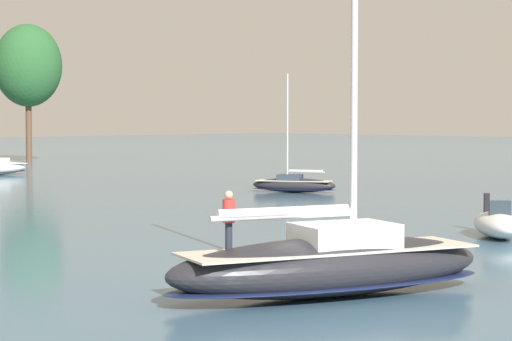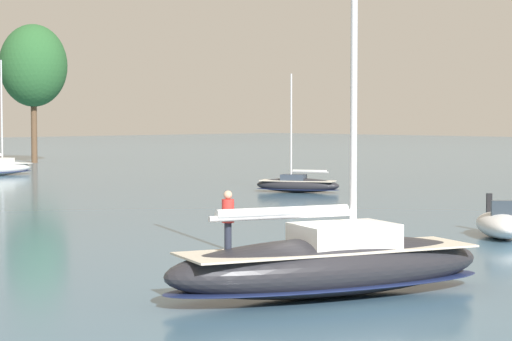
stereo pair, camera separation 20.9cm
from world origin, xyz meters
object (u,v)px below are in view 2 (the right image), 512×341
object	(u,v)px
tree_shore_center	(33,66)
sailboat_moored_near_marina	(297,184)
sailboat_main	(329,263)
motor_tender	(499,225)

from	to	relation	value
tree_shore_center	sailboat_moored_near_marina	size ratio (longest dim) A/B	1.90
tree_shore_center	sailboat_main	world-z (taller)	tree_shore_center
sailboat_main	motor_tender	bearing A→B (deg)	14.88
tree_shore_center	sailboat_main	bearing A→B (deg)	-116.23
tree_shore_center	motor_tender	distance (m)	77.47
sailboat_main	motor_tender	distance (m)	16.15
sailboat_moored_near_marina	motor_tender	bearing A→B (deg)	-117.58
tree_shore_center	motor_tender	world-z (taller)	tree_shore_center
tree_shore_center	motor_tender	size ratio (longest dim) A/B	3.43
sailboat_main	motor_tender	world-z (taller)	sailboat_main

